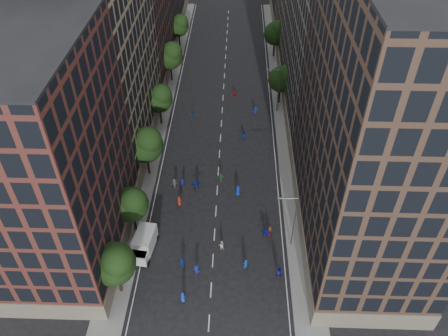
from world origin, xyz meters
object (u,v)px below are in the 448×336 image
streetlamp_near (293,219)px  skater_0 (183,297)px  cargo_van (144,244)px  streetlamp_far (278,88)px  skater_2 (278,272)px  skater_1 (246,265)px

streetlamp_near → skater_0: size_ratio=5.35×
streetlamp_near → cargo_van: size_ratio=1.59×
streetlamp_far → skater_2: (-1.87, -38.17, -4.22)m
streetlamp_far → skater_0: streetlamp_far is taller
streetlamp_near → skater_2: size_ratio=4.78×
streetlamp_far → cargo_van: 40.02m
skater_2 → skater_1: bearing=-15.1°
streetlamp_near → cargo_van: 20.06m
cargo_van → skater_2: bearing=-3.6°
streetlamp_near → skater_2: bearing=-109.9°
streetlamp_near → cargo_van: (-19.65, -1.68, -3.65)m
streetlamp_near → streetlamp_far: size_ratio=1.00×
streetlamp_far → skater_2: size_ratio=4.78×
streetlamp_far → skater_0: (-13.69, -42.21, -4.32)m
streetlamp_near → skater_1: 8.51m
cargo_van → skater_1: bearing=-3.3°
skater_0 → cargo_van: bearing=-33.8°
streetlamp_near → streetlamp_far: 33.00m
streetlamp_near → skater_2: 6.93m
cargo_van → skater_1: (13.61, -2.60, -0.55)m
streetlamp_far → skater_1: (-6.04, -37.27, -4.20)m
skater_0 → skater_1: 9.10m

